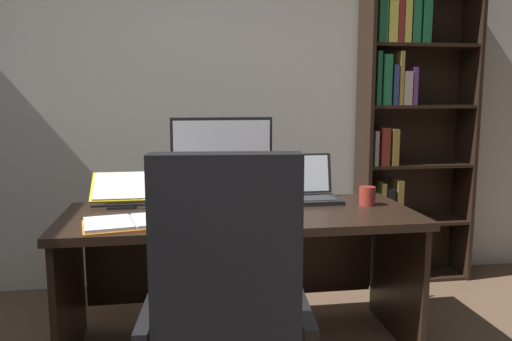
# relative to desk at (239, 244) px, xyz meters

# --- Properties ---
(wall_back) EXTENTS (5.33, 0.12, 2.71)m
(wall_back) POSITION_rel_desk_xyz_m (-0.03, 0.97, 0.83)
(wall_back) COLOR beige
(wall_back) RESTS_ON ground
(desk) EXTENTS (1.75, 0.72, 0.71)m
(desk) POSITION_rel_desk_xyz_m (0.00, 0.00, 0.00)
(desk) COLOR black
(desk) RESTS_ON ground
(bookshelf) EXTENTS (0.78, 0.28, 2.03)m
(bookshelf) POSITION_rel_desk_xyz_m (1.23, 0.75, 0.52)
(bookshelf) COLOR black
(bookshelf) RESTS_ON ground
(office_chair) EXTENTS (0.64, 0.60, 1.12)m
(office_chair) POSITION_rel_desk_xyz_m (-0.15, -0.90, -0.05)
(office_chair) COLOR black
(office_chair) RESTS_ON ground
(monitor) EXTENTS (0.54, 0.16, 0.46)m
(monitor) POSITION_rel_desk_xyz_m (-0.07, 0.16, 0.43)
(monitor) COLOR black
(monitor) RESTS_ON desk
(laptop) EXTENTS (0.34, 0.30, 0.25)m
(laptop) POSITION_rel_desk_xyz_m (0.40, 0.16, 0.24)
(laptop) COLOR black
(laptop) RESTS_ON desk
(keyboard) EXTENTS (0.42, 0.15, 0.02)m
(keyboard) POSITION_rel_desk_xyz_m (-0.07, -0.20, 0.20)
(keyboard) COLOR black
(keyboard) RESTS_ON desk
(computer_mouse) EXTENTS (0.06, 0.10, 0.04)m
(computer_mouse) POSITION_rel_desk_xyz_m (0.23, -0.20, 0.21)
(computer_mouse) COLOR black
(computer_mouse) RESTS_ON desk
(reading_stand_with_book) EXTENTS (0.33, 0.25, 0.16)m
(reading_stand_with_book) POSITION_rel_desk_xyz_m (-0.60, 0.21, 0.27)
(reading_stand_with_book) COLOR black
(reading_stand_with_book) RESTS_ON desk
(open_binder) EXTENTS (0.47, 0.34, 0.02)m
(open_binder) POSITION_rel_desk_xyz_m (-0.51, -0.25, 0.20)
(open_binder) COLOR orange
(open_binder) RESTS_ON desk
(notepad) EXTENTS (0.17, 0.23, 0.01)m
(notepad) POSITION_rel_desk_xyz_m (-0.28, -0.08, 0.19)
(notepad) COLOR white
(notepad) RESTS_ON desk
(pen) EXTENTS (0.14, 0.05, 0.01)m
(pen) POSITION_rel_desk_xyz_m (-0.26, -0.08, 0.20)
(pen) COLOR maroon
(pen) RESTS_ON notepad
(coffee_mug) EXTENTS (0.08, 0.08, 0.10)m
(coffee_mug) POSITION_rel_desk_xyz_m (0.68, -0.02, 0.24)
(coffee_mug) COLOR maroon
(coffee_mug) RESTS_ON desk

